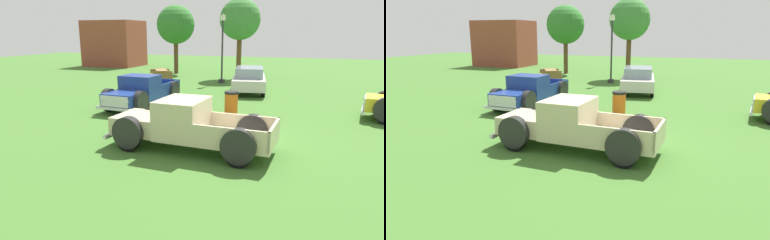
# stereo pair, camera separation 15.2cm
# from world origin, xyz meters

# --- Properties ---
(ground_plane) EXTENTS (80.00, 80.00, 0.00)m
(ground_plane) POSITION_xyz_m (0.00, 0.00, 0.00)
(ground_plane) COLOR #3D6B28
(pickup_truck_foreground) EXTENTS (4.97, 2.09, 1.50)m
(pickup_truck_foreground) POSITION_xyz_m (-1.19, -0.77, 0.71)
(pickup_truck_foreground) COLOR #C6B793
(pickup_truck_foreground) RESTS_ON ground_plane
(pickup_truck_behind_left) EXTENTS (2.07, 4.90, 1.47)m
(pickup_truck_behind_left) POSITION_xyz_m (-5.12, 3.98, 0.70)
(pickup_truck_behind_left) COLOR navy
(pickup_truck_behind_left) RESTS_ON ground_plane
(sedan_distant_a) EXTENTS (2.48, 4.59, 1.45)m
(sedan_distant_a) POSITION_xyz_m (-1.13, 9.81, 0.76)
(sedan_distant_a) COLOR silver
(sedan_distant_a) RESTS_ON ground_plane
(lamp_post_near) EXTENTS (0.36, 0.36, 4.58)m
(lamp_post_near) POSITION_xyz_m (-3.60, 12.95, 2.40)
(lamp_post_near) COLOR #2D2D33
(lamp_post_near) RESTS_ON ground_plane
(picnic_table) EXTENTS (2.21, 2.31, 0.78)m
(picnic_table) POSITION_xyz_m (-8.06, 12.66, 0.49)
(picnic_table) COLOR olive
(picnic_table) RESTS_ON ground_plane
(trash_can) EXTENTS (0.59, 0.59, 0.95)m
(trash_can) POSITION_xyz_m (-0.84, 4.17, 0.48)
(trash_can) COLOR orange
(trash_can) RESTS_ON ground_plane
(oak_tree_west) EXTENTS (2.99, 2.99, 5.82)m
(oak_tree_west) POSITION_xyz_m (-3.05, 15.76, 4.29)
(oak_tree_west) COLOR brown
(oak_tree_west) RESTS_ON ground_plane
(oak_tree_center) EXTENTS (3.14, 3.14, 5.59)m
(oak_tree_center) POSITION_xyz_m (-8.72, 17.12, 3.99)
(oak_tree_center) COLOR brown
(oak_tree_center) RESTS_ON ground_plane
(brick_pavilion) EXTENTS (5.36, 4.27, 4.57)m
(brick_pavilion) POSITION_xyz_m (-17.44, 21.50, 2.29)
(brick_pavilion) COLOR brown
(brick_pavilion) RESTS_ON ground_plane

